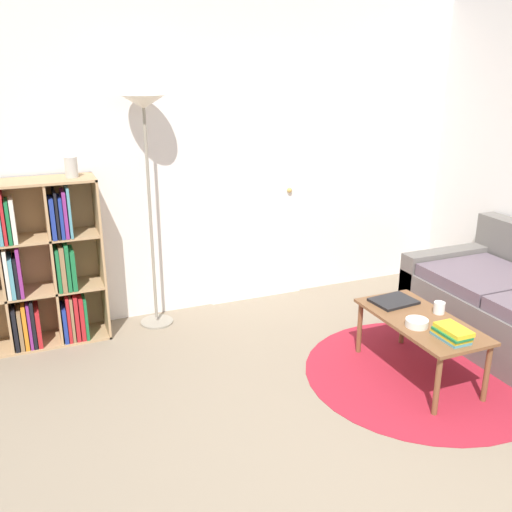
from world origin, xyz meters
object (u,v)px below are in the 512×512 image
Objects in this scene: bowl at (417,323)px; vase_on_shelf at (71,167)px; coffee_table at (421,326)px; floor_lamp at (145,131)px; cup at (439,308)px; bookshelf at (23,270)px; laptop at (394,301)px.

bowl is 1.00× the size of vase_on_shelf.
floor_lamp is at bearing 134.12° from coffee_table.
coffee_table is 11.66× the size of cup.
cup is 2.79m from vase_on_shelf.
cup is at bearing -29.69° from bookshelf.
floor_lamp is at bearing 137.87° from cup.
laptop is (1.46, -1.21, -1.13)m from floor_lamp.
bookshelf reaches higher than cup.
bowl is (-0.09, -0.38, 0.01)m from laptop.
floor_lamp reaches higher than bookshelf.
coffee_table is 2.70m from vase_on_shelf.
vase_on_shelf is (-2.02, 1.52, 0.96)m from coffee_table.
cup is (2.61, -1.49, -0.14)m from bookshelf.
floor_lamp is 12.42× the size of bowl.
laptop is at bearing 122.94° from cup.
coffee_table is 0.19m from cup.
coffee_table is at bearing -31.93° from bookshelf.
bookshelf is 8.56× the size of bowl.
bookshelf is 3.00m from cup.
floor_lamp is 2.21m from laptop.
bowl is 0.29m from cup.
laptop is at bearing 76.26° from bowl.
bookshelf is at bearing 153.47° from laptop.
floor_lamp is (0.97, -0.00, 0.96)m from bookshelf.
laptop is (2.43, -1.21, -0.17)m from bookshelf.
bookshelf is at bearing 145.62° from bowl.
bookshelf is 0.69× the size of floor_lamp.
bookshelf is 2.72m from laptop.
vase_on_shelf is at bearing 148.94° from laptop.
vase_on_shelf reaches higher than coffee_table.
floor_lamp is 12.46× the size of vase_on_shelf.
bookshelf is at bearing 150.31° from cup.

